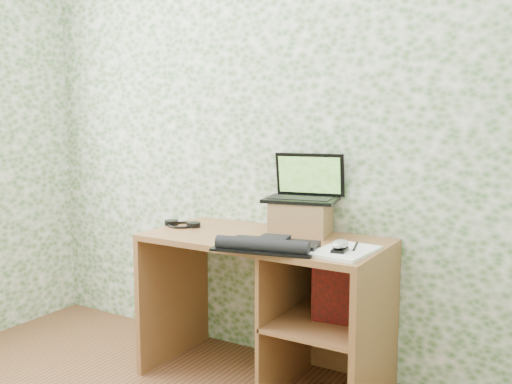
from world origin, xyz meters
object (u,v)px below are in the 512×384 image
Objects in this scene: riser at (301,218)px; laptop at (304,189)px; notepad at (345,251)px; desk at (281,290)px; keyboard at (269,245)px.

riser is 0.15m from laptop.
laptop is at bearing 144.19° from notepad.
laptop is 0.50m from notepad.
desk is 0.52m from laptop.
laptop reaches higher than notepad.
desk is at bearing -112.70° from riser.
desk is at bearing 93.84° from keyboard.
keyboard reaches higher than desk.
notepad is (0.34, -0.25, -0.08)m from riser.
riser is 0.71× the size of laptop.
riser reaches higher than keyboard.
laptop reaches higher than desk.
notepad is at bearing 9.62° from keyboard.
laptop reaches higher than riser.
laptop is (0.05, 0.15, 0.49)m from desk.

